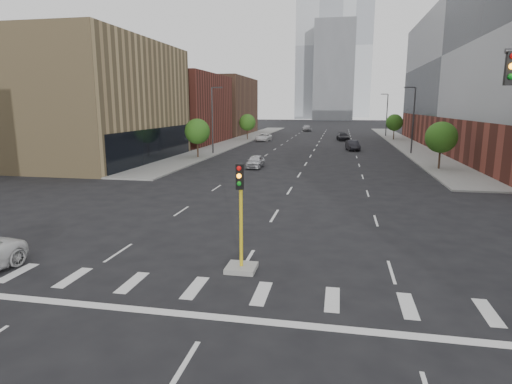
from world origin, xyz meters
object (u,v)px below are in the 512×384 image
(median_traffic_signal, at_px, (241,248))
(car_deep_right, at_px, (343,137))
(car_near_left, at_px, (255,161))
(car_mid_right, at_px, (353,145))
(car_distant, at_px, (307,128))
(car_far_left, at_px, (264,137))

(median_traffic_signal, height_order, car_deep_right, median_traffic_signal)
(car_near_left, distance_m, car_mid_right, 23.39)
(median_traffic_signal, xyz_separation_m, car_distant, (-4.85, 97.69, -0.13))
(car_mid_right, height_order, car_deep_right, car_mid_right)
(car_mid_right, bearing_deg, car_deep_right, 85.23)
(car_mid_right, bearing_deg, car_near_left, -126.35)
(car_near_left, xyz_separation_m, car_deep_right, (9.47, 39.32, 0.04))
(car_near_left, distance_m, car_deep_right, 40.44)
(car_mid_right, height_order, car_distant, car_distant)
(car_near_left, distance_m, car_far_left, 35.83)
(car_far_left, bearing_deg, car_near_left, -77.63)
(median_traffic_signal, xyz_separation_m, car_near_left, (-5.13, 28.99, -0.29))
(car_deep_right, relative_size, car_distant, 1.01)
(car_near_left, xyz_separation_m, car_distant, (0.28, 68.70, 0.16))
(car_far_left, relative_size, car_deep_right, 1.03)
(median_traffic_signal, height_order, car_mid_right, median_traffic_signal)
(car_far_left, height_order, car_distant, car_distant)
(median_traffic_signal, distance_m, car_far_left, 65.26)
(median_traffic_signal, bearing_deg, car_near_left, 100.04)
(car_far_left, bearing_deg, median_traffic_signal, -76.99)
(median_traffic_signal, distance_m, car_deep_right, 68.44)
(car_near_left, bearing_deg, car_mid_right, 62.58)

